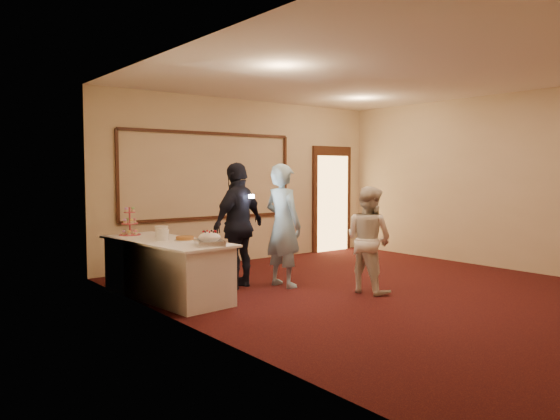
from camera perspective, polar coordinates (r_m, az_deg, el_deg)
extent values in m
plane|color=black|center=(7.79, 11.31, -8.41)|extent=(7.00, 7.00, 0.00)
cube|color=beige|center=(10.25, -3.53, 3.07)|extent=(6.00, 0.04, 3.00)
cube|color=beige|center=(5.69, -8.71, 2.30)|extent=(0.04, 7.00, 3.00)
cube|color=beige|center=(10.08, 22.70, 2.75)|extent=(0.04, 7.00, 3.00)
cube|color=white|center=(7.73, 11.62, 13.87)|extent=(6.00, 7.00, 0.04)
cube|color=#311E0E|center=(9.83, -7.27, -0.79)|extent=(3.40, 0.04, 0.05)
cube|color=#311E0E|center=(9.82, -7.35, 7.97)|extent=(3.40, 0.04, 0.05)
cube|color=#311E0E|center=(9.06, -16.64, 3.42)|extent=(0.05, 0.04, 1.50)
cube|color=#311E0E|center=(10.76, 0.54, 3.66)|extent=(0.05, 0.04, 1.50)
cube|color=#311E0E|center=(11.58, 5.43, 1.19)|extent=(1.05, 0.06, 2.20)
cube|color=#FFBF66|center=(11.56, 5.53, 0.69)|extent=(0.85, 0.02, 2.00)
cube|color=white|center=(7.41, -11.77, -6.15)|extent=(0.95, 2.10, 0.74)
cube|color=white|center=(7.35, -11.81, -3.20)|extent=(1.05, 2.22, 0.03)
cube|color=#B6B9BE|center=(6.73, -7.38, -3.51)|extent=(0.44, 0.50, 0.04)
ellipsoid|color=white|center=(6.72, -7.38, -2.85)|extent=(0.27, 0.27, 0.12)
cube|color=silver|center=(6.88, -7.26, -3.17)|extent=(0.05, 0.29, 0.01)
cylinder|color=#C94757|center=(8.01, -15.43, -1.13)|extent=(0.02, 0.02, 0.40)
cylinder|color=#C94757|center=(8.03, -15.40, -2.50)|extent=(0.30, 0.30, 0.01)
cylinder|color=#C94757|center=(8.01, -15.42, -1.37)|extent=(0.23, 0.23, 0.01)
cylinder|color=#C94757|center=(8.00, -15.44, -0.24)|extent=(0.16, 0.16, 0.01)
cylinder|color=white|center=(7.31, -12.16, -2.59)|extent=(0.16, 0.16, 0.13)
cylinder|color=white|center=(7.30, -12.17, -2.04)|extent=(0.17, 0.17, 0.01)
cylinder|color=white|center=(7.66, -12.29, -2.25)|extent=(0.17, 0.17, 0.15)
cylinder|color=white|center=(7.65, -12.30, -1.68)|extent=(0.18, 0.18, 0.01)
cylinder|color=white|center=(7.23, -9.91, -3.12)|extent=(0.27, 0.27, 0.01)
cylinder|color=#985A26|center=(7.23, -9.91, -2.90)|extent=(0.23, 0.23, 0.04)
imported|color=#91BFDD|center=(7.89, 0.32, -1.62)|extent=(0.50, 0.70, 1.78)
imported|color=white|center=(7.62, 9.24, -3.06)|extent=(0.63, 0.77, 1.47)
imported|color=black|center=(7.85, -4.36, -1.60)|extent=(1.14, 0.77, 1.80)
cube|color=white|center=(7.65, -3.01, 1.43)|extent=(0.07, 0.05, 0.05)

